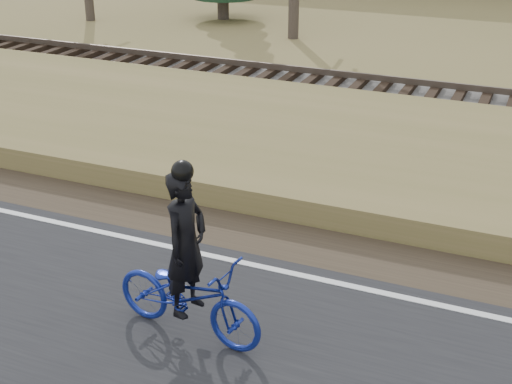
% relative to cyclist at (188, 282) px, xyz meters
% --- Properties ---
extents(ground, '(120.00, 120.00, 0.00)m').
position_rel_cyclist_xyz_m(ground, '(-0.63, 1.63, -0.79)').
color(ground, olive).
rests_on(ground, ground).
extents(road, '(120.00, 6.00, 0.06)m').
position_rel_cyclist_xyz_m(road, '(-0.63, -0.87, -0.76)').
color(road, black).
rests_on(road, ground).
extents(edge_line, '(120.00, 0.12, 0.01)m').
position_rel_cyclist_xyz_m(edge_line, '(-0.63, 1.83, -0.73)').
color(edge_line, silver).
rests_on(edge_line, road).
extents(shoulder, '(120.00, 1.60, 0.04)m').
position_rel_cyclist_xyz_m(shoulder, '(-0.63, 2.83, -0.77)').
color(shoulder, '#473A2B').
rests_on(shoulder, ground).
extents(embankment, '(120.00, 5.00, 0.44)m').
position_rel_cyclist_xyz_m(embankment, '(-0.63, 5.83, -0.57)').
color(embankment, olive).
rests_on(embankment, ground).
extents(ballast, '(120.00, 3.00, 0.45)m').
position_rel_cyclist_xyz_m(ballast, '(-0.63, 9.63, -0.57)').
color(ballast, slate).
rests_on(ballast, ground).
extents(railroad, '(120.00, 2.40, 0.29)m').
position_rel_cyclist_xyz_m(railroad, '(-0.63, 9.63, -0.26)').
color(railroad, black).
rests_on(railroad, ballast).
extents(cyclist, '(2.13, 0.96, 2.33)m').
position_rel_cyclist_xyz_m(cyclist, '(0.00, 0.00, 0.00)').
color(cyclist, navy).
rests_on(cyclist, road).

